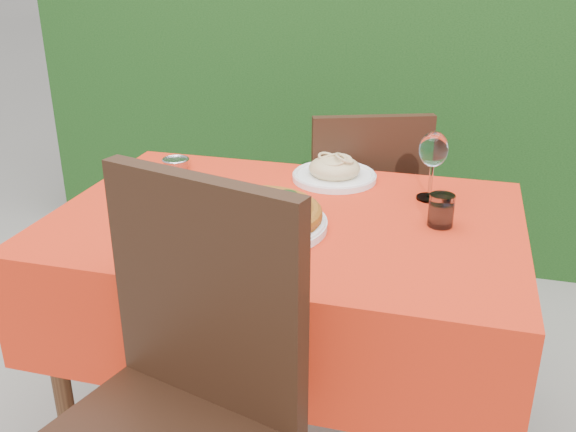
% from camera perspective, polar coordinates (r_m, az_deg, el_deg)
% --- Properties ---
extents(ground, '(60.00, 60.00, 0.00)m').
position_cam_1_polar(ground, '(2.15, -0.17, -18.54)').
color(ground, slate).
rests_on(ground, ground).
extents(hedge, '(3.20, 0.55, 1.78)m').
position_cam_1_polar(hedge, '(3.17, 7.48, 13.61)').
color(hedge, black).
rests_on(hedge, ground).
extents(dining_table, '(1.26, 0.86, 0.75)m').
position_cam_1_polar(dining_table, '(1.81, -0.19, -4.32)').
color(dining_table, '#412715').
rests_on(dining_table, ground).
extents(chair_near, '(0.57, 0.57, 1.03)m').
position_cam_1_polar(chair_near, '(1.36, -10.02, -15.65)').
color(chair_near, black).
rests_on(chair_near, ground).
extents(chair_far, '(0.53, 0.53, 0.91)m').
position_cam_1_polar(chair_far, '(2.37, 6.69, 0.32)').
color(chair_far, black).
rests_on(chair_far, ground).
extents(pizza_plate, '(0.44, 0.44, 0.07)m').
position_cam_1_polar(pizza_plate, '(1.66, -2.80, -0.03)').
color(pizza_plate, white).
rests_on(pizza_plate, dining_table).
extents(pasta_plate, '(0.26, 0.26, 0.07)m').
position_cam_1_polar(pasta_plate, '(2.01, 4.15, 3.95)').
color(pasta_plate, white).
rests_on(pasta_plate, dining_table).
extents(water_glass, '(0.07, 0.07, 0.09)m').
position_cam_1_polar(water_glass, '(1.71, 13.44, 0.35)').
color(water_glass, silver).
rests_on(water_glass, dining_table).
extents(wine_glass, '(0.08, 0.08, 0.20)m').
position_cam_1_polar(wine_glass, '(1.86, 12.79, 5.55)').
color(wine_glass, white).
rests_on(wine_glass, dining_table).
extents(fork, '(0.05, 0.19, 0.00)m').
position_cam_1_polar(fork, '(1.82, -10.96, 0.65)').
color(fork, '#BBBBC2').
rests_on(fork, dining_table).
extents(steel_ramekin, '(0.08, 0.08, 0.03)m').
position_cam_1_polar(steel_ramekin, '(2.14, -9.94, 4.58)').
color(steel_ramekin, '#AFAEB5').
rests_on(steel_ramekin, dining_table).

